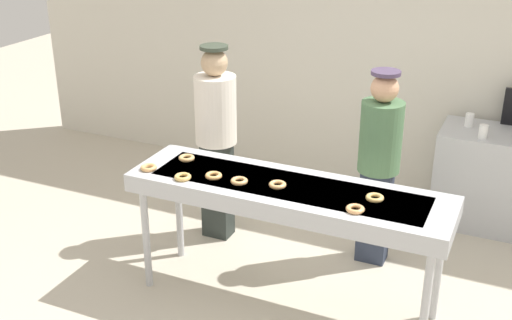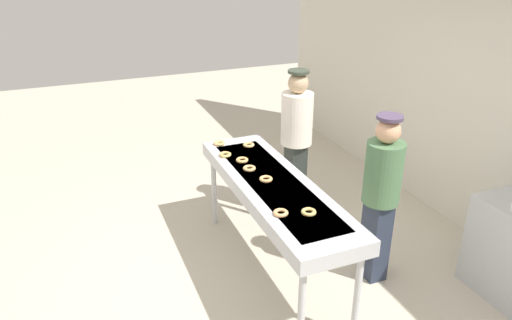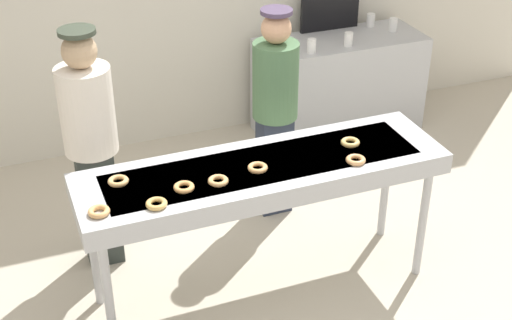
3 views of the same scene
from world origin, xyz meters
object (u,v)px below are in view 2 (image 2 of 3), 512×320
Objects in this scene: fryer_conveyor at (274,190)px; glazed_donut_7 at (309,212)px; glazed_donut_0 at (266,179)px; glazed_donut_2 at (249,145)px; glazed_donut_3 at (281,213)px; worker_assistant at (296,135)px; glazed_donut_1 at (242,160)px; glazed_donut_5 at (225,155)px; glazed_donut_4 at (249,168)px; worker_baker at (381,191)px; glazed_donut_6 at (219,143)px.

glazed_donut_7 reaches higher than fryer_conveyor.
glazed_donut_0 is 0.83m from glazed_donut_2.
glazed_donut_7 is at bearing 70.88° from glazed_donut_3.
glazed_donut_1 is at bearing 126.72° from worker_assistant.
glazed_donut_7 is 0.07× the size of worker_assistant.
glazed_donut_5 is at bearing -163.57° from fryer_conveyor.
worker_baker is (0.76, 0.96, -0.07)m from glazed_donut_4.
glazed_donut_5 is (-0.19, -0.11, 0.00)m from glazed_donut_1.
fryer_conveyor is 1.05m from glazed_donut_6.
glazed_donut_4 is 0.07× the size of worker_assistant.
glazed_donut_4 reaches higher than fryer_conveyor.
worker_baker is at bearing 42.63° from glazed_donut_5.
glazed_donut_2 reaches higher than fryer_conveyor.
fryer_conveyor is 1.42× the size of worker_baker.
glazed_donut_4 is at bearing -21.00° from glazed_donut_2.
glazed_donut_6 reaches higher than fryer_conveyor.
glazed_donut_5 reaches higher than fryer_conveyor.
fryer_conveyor is at bearing 11.01° from glazed_donut_1.
glazed_donut_2 is (-0.81, 0.15, 0.00)m from glazed_donut_0.
glazed_donut_2 is 1.00× the size of glazed_donut_5.
glazed_donut_7 is at bearing -2.89° from glazed_donut_2.
glazed_donut_0 is 1.00× the size of glazed_donut_4.
glazed_donut_5 and glazed_donut_6 have the same top height.
glazed_donut_2 is at bearing 168.55° from glazed_donut_3.
glazed_donut_5 is (-0.72, -0.21, 0.09)m from fryer_conveyor.
worker_baker is (0.49, 0.90, -0.07)m from glazed_donut_0.
glazed_donut_4 is at bearing 14.69° from glazed_donut_5.
glazed_donut_5 is 1.00× the size of glazed_donut_7.
glazed_donut_2 is 0.32m from glazed_donut_6.
glazed_donut_3 is (1.07, -0.08, 0.00)m from glazed_donut_1.
glazed_donut_3 is (0.54, -0.18, 0.09)m from fryer_conveyor.
glazed_donut_1 is 1.00× the size of glazed_donut_3.
worker_baker is (-0.10, 1.03, -0.07)m from glazed_donut_3.
glazed_donut_1 is at bearing -31.00° from glazed_donut_2.
glazed_donut_5 is at bearing 113.09° from worker_assistant.
glazed_donut_5 is at bearing -166.59° from glazed_donut_0.
glazed_donut_3 and glazed_donut_6 have the same top height.
glazed_donut_2 is at bearing 105.79° from worker_assistant.
glazed_donut_7 is at bearing 10.13° from glazed_donut_5.
glazed_donut_1 and glazed_donut_2 have the same top height.
glazed_donut_0 and glazed_donut_1 have the same top height.
glazed_donut_4 is 0.08× the size of worker_baker.
glazed_donut_2 is (-0.34, 0.20, 0.00)m from glazed_donut_1.
worker_baker is at bearing 102.09° from glazed_donut_7.
glazed_donut_2 is 0.60m from worker_assistant.
glazed_donut_4 is 0.41m from glazed_donut_5.
glazed_donut_3 is 1.04m from worker_baker.
glazed_donut_0 is 1.00× the size of glazed_donut_2.
worker_baker is (1.46, 1.02, -0.07)m from glazed_donut_6.
worker_baker is at bearing -163.05° from worker_assistant.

